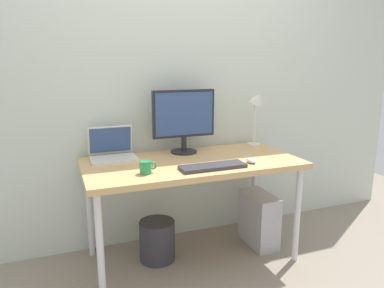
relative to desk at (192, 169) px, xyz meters
The scene contains 11 objects.
ground_plane 0.69m from the desk, ahead, with size 6.00×6.00×0.00m, color gray.
back_wall 0.74m from the desk, 90.00° to the left, with size 4.40×0.04×2.60m, color silver.
desk is the anchor object (origin of this frame).
monitor 0.41m from the desk, 84.11° to the left, with size 0.49×0.20×0.48m.
laptop 0.59m from the desk, 154.07° to the left, with size 0.32×0.26×0.23m.
desk_lamp 0.80m from the desk, 19.76° to the left, with size 0.11×0.16×0.46m.
keyboard 0.25m from the desk, 75.36° to the right, with size 0.44×0.14×0.02m, color #333338.
mouse 0.42m from the desk, 29.91° to the right, with size 0.06×0.09×0.03m, color silver.
coffee_mug 0.43m from the desk, 154.10° to the right, with size 0.11×0.07×0.08m.
computer_tower 0.75m from the desk, ahead, with size 0.18×0.36×0.42m, color #B2B2B7.
wastebasket 0.60m from the desk, 165.04° to the left, with size 0.26×0.26×0.30m, color #333338.
Camera 1 is at (-0.89, -2.33, 1.44)m, focal length 34.18 mm.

